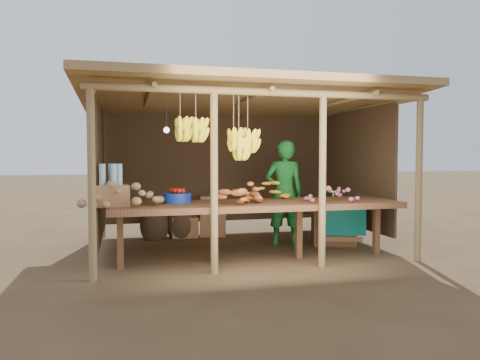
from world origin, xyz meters
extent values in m
plane|color=brown|center=(0.00, 0.00, 0.00)|extent=(60.00, 60.00, 0.00)
cylinder|color=#92754B|center=(-2.10, -1.50, 1.10)|extent=(0.09, 0.09, 2.20)
cylinder|color=#92754B|center=(2.10, -1.50, 1.10)|extent=(0.09, 0.09, 2.20)
cylinder|color=#92754B|center=(-2.10, 1.50, 1.10)|extent=(0.09, 0.09, 2.20)
cylinder|color=#92754B|center=(2.10, 1.50, 1.10)|extent=(0.09, 0.09, 2.20)
cylinder|color=#92754B|center=(-0.70, -1.50, 1.10)|extent=(0.09, 0.09, 2.20)
cylinder|color=#92754B|center=(0.70, -1.50, 1.10)|extent=(0.09, 0.09, 2.20)
cylinder|color=#92754B|center=(0.00, -1.50, 2.20)|extent=(4.40, 0.09, 0.09)
cylinder|color=#92754B|center=(0.00, 1.50, 2.20)|extent=(4.40, 0.09, 0.09)
cube|color=#A5834D|center=(0.00, 0.00, 2.29)|extent=(4.70, 3.50, 0.28)
cube|color=#4A3522|center=(0.00, 1.48, 1.21)|extent=(4.20, 0.04, 1.98)
cube|color=#4A3522|center=(-2.08, 0.20, 1.21)|extent=(0.04, 2.40, 1.98)
cube|color=#4A3522|center=(2.08, 0.20, 1.21)|extent=(0.04, 2.40, 1.98)
cube|color=brown|center=(0.00, -0.95, 0.76)|extent=(3.90, 1.05, 0.08)
cube|color=brown|center=(-1.80, -0.95, 0.36)|extent=(0.08, 0.08, 0.72)
cube|color=brown|center=(-0.60, -0.95, 0.36)|extent=(0.08, 0.08, 0.72)
cube|color=brown|center=(0.60, -0.95, 0.36)|extent=(0.08, 0.08, 0.72)
cube|color=brown|center=(1.80, -0.95, 0.36)|extent=(0.08, 0.08, 0.72)
cylinder|color=navy|center=(-1.06, -0.78, 0.87)|extent=(0.37, 0.37, 0.13)
cube|color=#936542|center=(-1.90, -1.00, 0.93)|extent=(0.45, 0.37, 0.26)
imported|color=#1A762B|center=(0.73, 0.03, 0.84)|extent=(0.66, 0.49, 1.67)
cube|color=brown|center=(1.54, -0.08, 0.31)|extent=(0.81, 0.74, 0.61)
cube|color=#0B8275|center=(1.54, -0.08, 0.64)|extent=(0.90, 0.83, 0.06)
cube|color=#936542|center=(-0.24, 1.02, 0.19)|extent=(0.49, 0.41, 0.35)
cube|color=#936542|center=(-0.24, 1.02, 0.55)|extent=(0.49, 0.41, 0.35)
cube|color=#936542|center=(-0.72, 1.02, 0.19)|extent=(0.49, 0.41, 0.35)
ellipsoid|color=#4A3522|center=(-1.24, 1.03, 0.29)|extent=(0.49, 0.49, 0.66)
ellipsoid|color=#4A3522|center=(-0.79, 1.03, 0.29)|extent=(0.49, 0.49, 0.66)
camera|label=1|loc=(-1.77, -6.98, 1.43)|focal=35.00mm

